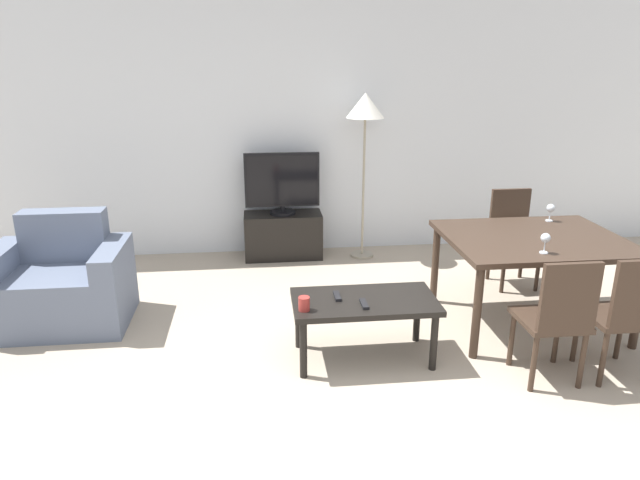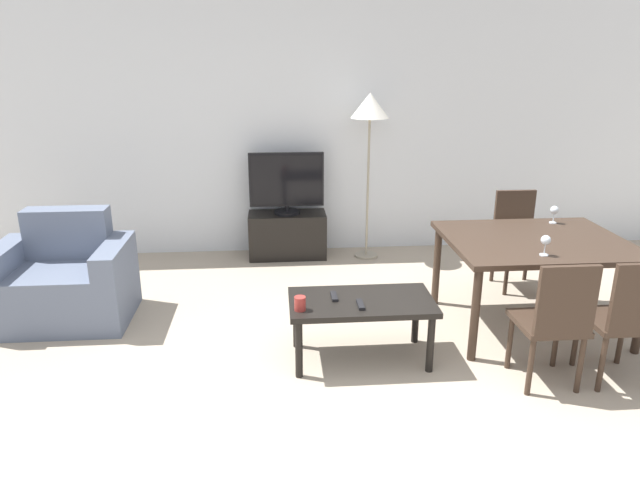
# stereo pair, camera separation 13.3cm
# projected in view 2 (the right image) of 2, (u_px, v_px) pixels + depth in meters

# --- Properties ---
(ground_plane) EXTENTS (18.00, 18.00, 0.00)m
(ground_plane) POSITION_uv_depth(u_px,v_px,m) (375.00, 446.00, 3.13)
(ground_plane) COLOR tan
(wall_back) EXTENTS (7.74, 0.06, 2.70)m
(wall_back) POSITION_uv_depth(u_px,v_px,m) (323.00, 125.00, 5.92)
(wall_back) COLOR silver
(wall_back) RESTS_ON ground_plane
(armchair) EXTENTS (1.02, 0.73, 0.86)m
(armchair) POSITION_uv_depth(u_px,v_px,m) (64.00, 282.00, 4.55)
(armchair) COLOR slate
(armchair) RESTS_ON ground_plane
(tv_stand) EXTENTS (0.80, 0.37, 0.47)m
(tv_stand) POSITION_uv_depth(u_px,v_px,m) (287.00, 235.00, 5.99)
(tv_stand) COLOR black
(tv_stand) RESTS_ON ground_plane
(tv) EXTENTS (0.76, 0.27, 0.63)m
(tv) POSITION_uv_depth(u_px,v_px,m) (286.00, 183.00, 5.82)
(tv) COLOR black
(tv) RESTS_ON tv_stand
(coffee_table) EXTENTS (0.99, 0.53, 0.45)m
(coffee_table) POSITION_uv_depth(u_px,v_px,m) (361.00, 307.00, 3.92)
(coffee_table) COLOR black
(coffee_table) RESTS_ON ground_plane
(dining_table) EXTENTS (1.33, 1.08, 0.72)m
(dining_table) POSITION_uv_depth(u_px,v_px,m) (535.00, 248.00, 4.32)
(dining_table) COLOR #38281E
(dining_table) RESTS_ON ground_plane
(dining_chair_near) EXTENTS (0.40, 0.40, 0.87)m
(dining_chair_near) POSITION_uv_depth(u_px,v_px,m) (555.00, 318.00, 3.55)
(dining_chair_near) COLOR #38281E
(dining_chair_near) RESTS_ON ground_plane
(dining_chair_far) EXTENTS (0.40, 0.40, 0.87)m
(dining_chair_far) POSITION_uv_depth(u_px,v_px,m) (517.00, 235.00, 5.19)
(dining_chair_far) COLOR #38281E
(dining_chair_far) RESTS_ON ground_plane
(dining_chair_near_right) EXTENTS (0.40, 0.40, 0.87)m
(dining_chair_near_right) POSITION_uv_depth(u_px,v_px,m) (626.00, 316.00, 3.59)
(dining_chair_near_right) COLOR #38281E
(dining_chair_near_right) RESTS_ON ground_plane
(floor_lamp) EXTENTS (0.38, 0.38, 1.69)m
(floor_lamp) POSITION_uv_depth(u_px,v_px,m) (370.00, 113.00, 5.59)
(floor_lamp) COLOR gray
(floor_lamp) RESTS_ON ground_plane
(remote_primary) EXTENTS (0.04, 0.15, 0.02)m
(remote_primary) POSITION_uv_depth(u_px,v_px,m) (334.00, 296.00, 3.93)
(remote_primary) COLOR black
(remote_primary) RESTS_ON coffee_table
(remote_secondary) EXTENTS (0.04, 0.15, 0.02)m
(remote_secondary) POSITION_uv_depth(u_px,v_px,m) (360.00, 304.00, 3.80)
(remote_secondary) COLOR black
(remote_secondary) RESTS_ON coffee_table
(cup_white_near) EXTENTS (0.08, 0.08, 0.09)m
(cup_white_near) POSITION_uv_depth(u_px,v_px,m) (300.00, 303.00, 3.72)
(cup_white_near) COLOR maroon
(cup_white_near) RESTS_ON coffee_table
(wine_glass_left) EXTENTS (0.07, 0.07, 0.15)m
(wine_glass_left) POSITION_uv_depth(u_px,v_px,m) (554.00, 211.00, 4.66)
(wine_glass_left) COLOR silver
(wine_glass_left) RESTS_ON dining_table
(wine_glass_center) EXTENTS (0.07, 0.07, 0.15)m
(wine_glass_center) POSITION_uv_depth(u_px,v_px,m) (546.00, 241.00, 3.91)
(wine_glass_center) COLOR silver
(wine_glass_center) RESTS_ON dining_table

